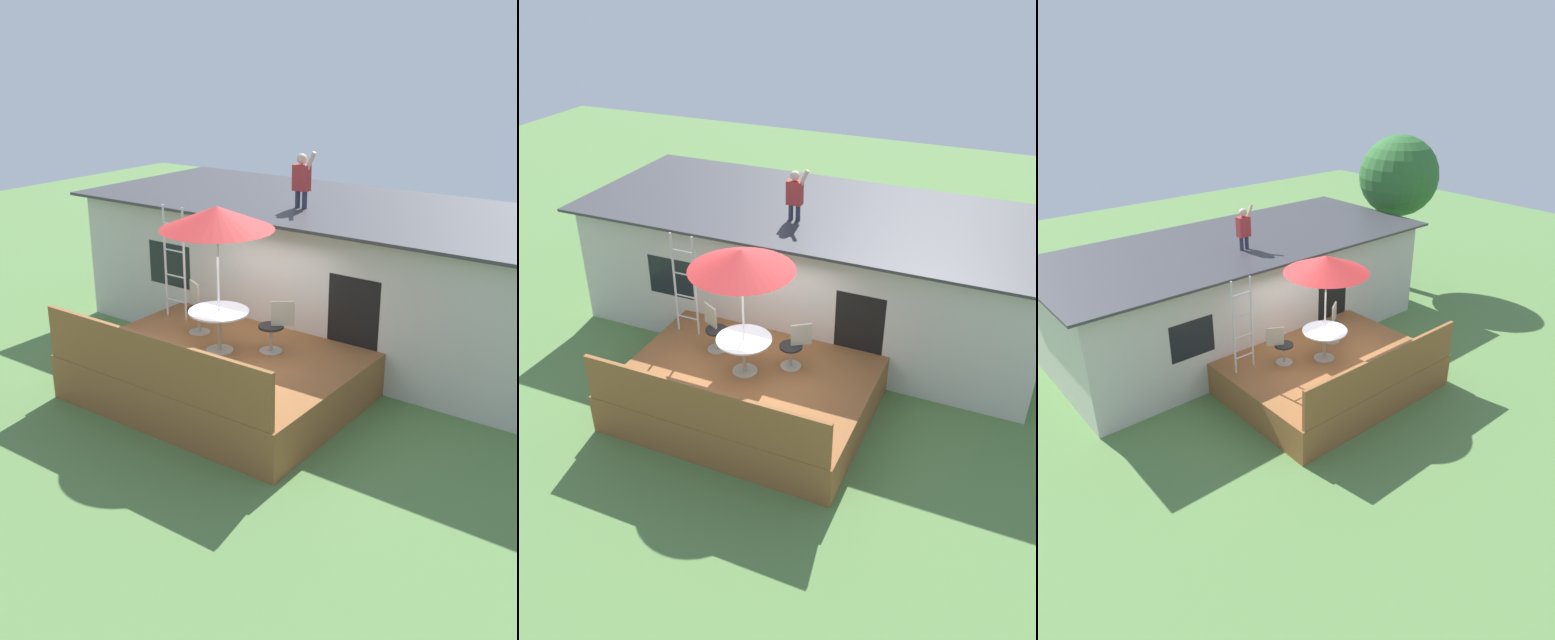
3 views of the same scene
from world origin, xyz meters
TOP-DOWN VIEW (x-y plane):
  - ground_plane at (0.00, 0.00)m, footprint 40.00×40.00m
  - house at (0.00, 3.60)m, footprint 10.50×4.50m
  - deck at (0.00, 0.00)m, footprint 4.64×3.61m
  - deck_railing at (0.00, -1.76)m, footprint 4.54×0.08m
  - patio_table at (-0.08, 0.03)m, footprint 1.04×1.04m
  - patio_umbrella at (-0.08, 0.03)m, footprint 1.90×1.90m
  - step_ladder at (-1.79, 0.83)m, footprint 0.52×0.04m
  - person_figure at (-0.25, 2.87)m, footprint 0.47×0.20m
  - patio_chair_left at (-0.99, 0.52)m, footprint 0.58×0.44m
  - patio_chair_right at (0.71, 0.58)m, footprint 0.56×0.46m

SIDE VIEW (x-z plane):
  - ground_plane at x=0.00m, z-range 0.00..0.00m
  - deck at x=0.00m, z-range 0.00..0.80m
  - deck_railing at x=0.00m, z-range 0.80..1.70m
  - patio_chair_left at x=-0.99m, z-range 0.80..1.72m
  - patio_chair_right at x=0.71m, z-range 0.80..1.72m
  - patio_table at x=-0.08m, z-range 1.01..1.76m
  - house at x=0.00m, z-range 0.01..2.81m
  - step_ladder at x=-1.79m, z-range 0.80..3.00m
  - patio_umbrella at x=-0.08m, z-range 1.88..4.42m
  - person_figure at x=-0.25m, z-range 2.85..3.97m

